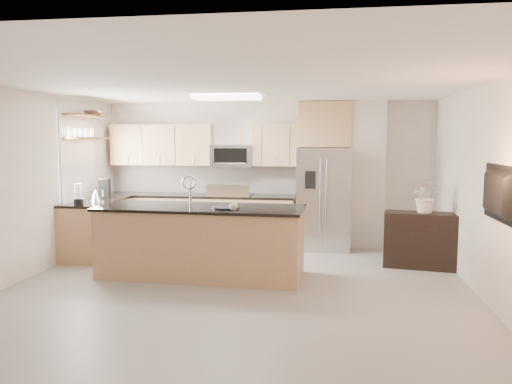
% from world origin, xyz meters
% --- Properties ---
extents(floor, '(6.50, 6.50, 0.00)m').
position_xyz_m(floor, '(0.00, 0.00, 0.00)').
color(floor, '#9F9D98').
rests_on(floor, ground).
extents(ceiling, '(6.00, 6.50, 0.02)m').
position_xyz_m(ceiling, '(0.00, 0.00, 2.60)').
color(ceiling, white).
rests_on(ceiling, wall_back).
extents(wall_back, '(6.00, 0.02, 2.60)m').
position_xyz_m(wall_back, '(0.00, 3.25, 1.30)').
color(wall_back, white).
rests_on(wall_back, floor).
extents(wall_front, '(6.00, 0.02, 2.60)m').
position_xyz_m(wall_front, '(0.00, -3.25, 1.30)').
color(wall_front, white).
rests_on(wall_front, floor).
extents(wall_left, '(0.02, 6.50, 2.60)m').
position_xyz_m(wall_left, '(-3.00, 0.00, 1.30)').
color(wall_left, white).
rests_on(wall_left, floor).
extents(wall_right, '(0.02, 6.50, 2.60)m').
position_xyz_m(wall_right, '(3.00, 0.00, 1.30)').
color(wall_right, white).
rests_on(wall_right, floor).
extents(back_counter, '(3.55, 0.66, 1.44)m').
position_xyz_m(back_counter, '(-1.23, 2.93, 0.47)').
color(back_counter, tan).
rests_on(back_counter, floor).
extents(left_counter, '(0.66, 1.50, 0.92)m').
position_xyz_m(left_counter, '(-2.67, 1.85, 0.46)').
color(left_counter, tan).
rests_on(left_counter, floor).
extents(range, '(0.76, 0.64, 1.14)m').
position_xyz_m(range, '(-0.60, 2.92, 0.47)').
color(range, black).
rests_on(range, floor).
extents(upper_cabinets, '(3.50, 0.33, 0.75)m').
position_xyz_m(upper_cabinets, '(-1.30, 3.09, 1.83)').
color(upper_cabinets, tan).
rests_on(upper_cabinets, wall_back).
extents(microwave, '(0.76, 0.40, 0.40)m').
position_xyz_m(microwave, '(-0.60, 3.04, 1.63)').
color(microwave, '#ABABAD').
rests_on(microwave, upper_cabinets).
extents(refrigerator, '(0.92, 0.78, 1.78)m').
position_xyz_m(refrigerator, '(1.06, 2.87, 0.89)').
color(refrigerator, '#ABABAD').
rests_on(refrigerator, floor).
extents(partition_column, '(0.60, 0.30, 2.60)m').
position_xyz_m(partition_column, '(1.82, 3.10, 1.30)').
color(partition_column, silver).
rests_on(partition_column, floor).
extents(window, '(0.04, 1.15, 1.65)m').
position_xyz_m(window, '(-2.98, 1.85, 1.65)').
color(window, white).
rests_on(window, wall_left).
extents(shelf_lower, '(0.30, 1.20, 0.04)m').
position_xyz_m(shelf_lower, '(-2.85, 1.95, 1.95)').
color(shelf_lower, brown).
rests_on(shelf_lower, wall_left).
extents(shelf_upper, '(0.30, 1.20, 0.04)m').
position_xyz_m(shelf_upper, '(-2.85, 1.95, 2.32)').
color(shelf_upper, brown).
rests_on(shelf_upper, wall_left).
extents(ceiling_fixture, '(1.00, 0.50, 0.06)m').
position_xyz_m(ceiling_fixture, '(-0.40, 1.60, 2.56)').
color(ceiling_fixture, white).
rests_on(ceiling_fixture, ceiling).
extents(island, '(2.92, 1.14, 1.42)m').
position_xyz_m(island, '(-0.62, 0.83, 0.50)').
color(island, tan).
rests_on(island, floor).
extents(credenza, '(1.10, 0.60, 0.84)m').
position_xyz_m(credenza, '(2.52, 1.77, 0.42)').
color(credenza, black).
rests_on(credenza, floor).
extents(cup, '(0.12, 0.12, 0.09)m').
position_xyz_m(cup, '(-0.10, 0.54, 1.04)').
color(cup, white).
rests_on(cup, island).
extents(platter, '(0.43, 0.43, 0.02)m').
position_xyz_m(platter, '(-0.24, 0.71, 1.01)').
color(platter, black).
rests_on(platter, island).
extents(blender, '(0.14, 0.14, 0.33)m').
position_xyz_m(blender, '(-2.67, 1.26, 1.06)').
color(blender, black).
rests_on(blender, left_counter).
extents(kettle, '(0.19, 0.19, 0.24)m').
position_xyz_m(kettle, '(-2.62, 1.73, 1.02)').
color(kettle, '#ABABAD').
rests_on(kettle, left_counter).
extents(coffee_maker, '(0.22, 0.25, 0.33)m').
position_xyz_m(coffee_maker, '(-2.69, 2.21, 1.08)').
color(coffee_maker, black).
rests_on(coffee_maker, left_counter).
extents(bowl, '(0.45, 0.45, 0.10)m').
position_xyz_m(bowl, '(-2.85, 2.20, 2.39)').
color(bowl, '#ABABAD').
rests_on(bowl, shelf_upper).
extents(flower_vase, '(0.75, 0.68, 0.74)m').
position_xyz_m(flower_vase, '(2.59, 1.77, 1.20)').
color(flower_vase, white).
rests_on(flower_vase, credenza).
extents(television, '(0.14, 1.08, 0.62)m').
position_xyz_m(television, '(2.91, -0.20, 1.35)').
color(television, black).
rests_on(television, wall_right).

